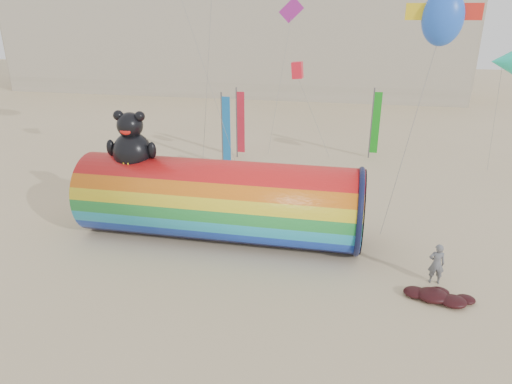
% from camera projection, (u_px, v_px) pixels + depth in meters
% --- Properties ---
extents(ground, '(160.00, 160.00, 0.00)m').
position_uv_depth(ground, '(239.00, 252.00, 20.82)').
color(ground, '#CCB58C').
rests_on(ground, ground).
extents(hotel_building, '(60.40, 15.40, 20.60)m').
position_uv_depth(hotel_building, '(231.00, 12.00, 61.18)').
color(hotel_building, '#B7AD99').
rests_on(hotel_building, ground).
extents(windsock_assembly, '(13.24, 4.03, 6.10)m').
position_uv_depth(windsock_assembly, '(219.00, 198.00, 21.48)').
color(windsock_assembly, red).
rests_on(windsock_assembly, ground).
extents(kite_handler, '(0.64, 0.42, 1.73)m').
position_uv_depth(kite_handler, '(437.00, 264.00, 18.14)').
color(kite_handler, slate).
rests_on(kite_handler, ground).
extents(fabric_bundle, '(2.62, 1.35, 0.41)m').
position_uv_depth(fabric_bundle, '(438.00, 296.00, 17.26)').
color(fabric_bundle, '#3F0B0E').
rests_on(fabric_bundle, ground).
extents(festival_banners, '(10.88, 4.14, 5.20)m').
position_uv_depth(festival_banners, '(281.00, 125.00, 32.86)').
color(festival_banners, '#59595E').
rests_on(festival_banners, ground).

